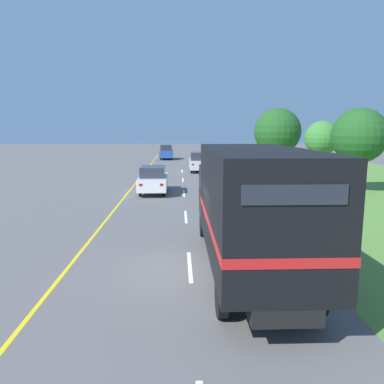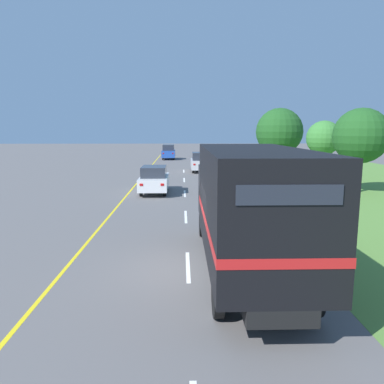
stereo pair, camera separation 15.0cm
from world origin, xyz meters
name	(u,v)px [view 2 (the right image)]	position (x,y,z in m)	size (l,w,h in m)	color
ground_plane	(188,270)	(0.00, 0.00, 0.00)	(200.00, 200.00, 0.00)	#5B5959
grass_shoulder	(359,183)	(13.70, 18.05, 0.00)	(20.00, 67.38, 0.01)	#568438
edge_line_yellow	(136,184)	(-3.70, 18.05, 0.00)	(0.12, 67.38, 0.01)	yellow
centre_dash_near	(188,266)	(0.00, 0.29, 0.00)	(0.12, 2.60, 0.01)	white
centre_dash_mid_a	(186,217)	(0.00, 6.89, 0.00)	(0.12, 2.60, 0.01)	white
centre_dash_mid_b	(185,193)	(0.00, 13.49, 0.00)	(0.12, 2.60, 0.01)	white
centre_dash_far	(184,180)	(0.00, 20.09, 0.00)	(0.12, 2.60, 0.01)	white
centre_dash_farthest	(184,171)	(0.00, 26.69, 0.00)	(0.12, 2.60, 0.01)	white
horse_trailer_truck	(248,205)	(1.69, -0.31, 2.04)	(2.52, 8.67, 3.66)	black
lead_car_white	(154,179)	(-2.00, 13.75, 0.91)	(1.80, 4.24, 1.77)	black
lead_car_silver_ahead	(200,162)	(1.62, 26.17, 0.96)	(1.80, 4.10, 1.91)	black
lead_car_blue_ahead	(169,152)	(-2.05, 41.70, 1.02)	(1.80, 4.04, 2.04)	black
highway_sign	(308,173)	(6.46, 8.75, 1.90)	(1.87, 0.09, 2.91)	#9E9EA3
roadside_tree_near	(361,136)	(11.55, 13.77, 3.72)	(3.61, 3.61, 5.54)	#4C3823
roadside_tree_mid	(324,138)	(11.66, 20.51, 3.41)	(2.87, 2.87, 4.87)	#4C3823
roadside_tree_far	(279,132)	(9.63, 27.16, 3.91)	(4.68, 4.68, 6.26)	#4C3823
delineator_post	(297,223)	(4.37, 3.63, 0.51)	(0.08, 0.08, 0.95)	white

